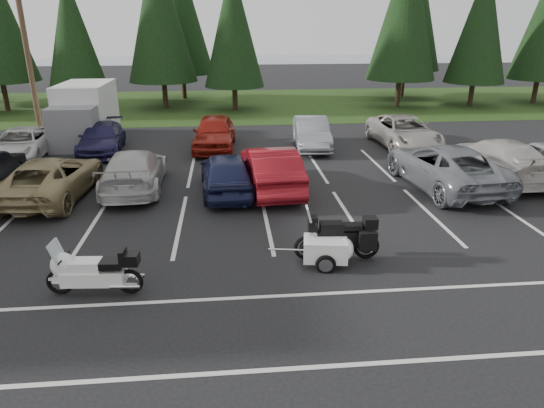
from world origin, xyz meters
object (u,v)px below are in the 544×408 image
Objects in this scene: car_near_6 at (445,166)px; car_far_2 at (214,133)px; car_far_1 at (102,138)px; car_far_4 at (404,132)px; car_near_7 at (497,159)px; cargo_trailer at (325,252)px; car_near_3 at (134,170)px; car_near_2 at (52,178)px; touring_motorcycle at (93,268)px; car_far_3 at (312,133)px; car_far_0 at (22,144)px; adventure_motorcycle at (337,233)px; car_near_5 at (271,169)px; utility_pole at (27,49)px; box_truck at (82,114)px; car_near_4 at (226,173)px.

car_near_6 is 11.03m from car_far_2.
car_far_4 is at bearing -5.90° from car_far_1.
cargo_trailer is at bearing 37.24° from car_near_7.
car_near_3 is 3.18× the size of cargo_trailer.
touring_motorcycle is at bearing 118.31° from car_near_2.
car_far_2 is 1.07× the size of car_far_3.
car_far_0 is (-20.08, 4.97, -0.13)m from car_near_7.
car_far_0 is 3.49m from car_far_1.
cargo_trailer is (3.03, -12.54, -0.44)m from car_far_2.
car_far_4 reaches higher than car_far_3.
car_near_7 is at bearing -73.55° from car_far_4.
adventure_motorcycle reaches higher than car_far_4.
car_near_5 is at bearing -68.07° from car_far_2.
car_near_2 is at bearing -127.39° from car_far_2.
car_far_0 is at bearing -31.37° from car_near_5.
car_far_4 is (14.79, -0.23, 0.07)m from car_far_1.
car_near_2 is (3.12, -8.11, -3.96)m from utility_pole.
car_far_2 is at bearing -117.74° from car_near_3.
car_far_0 is 13.57m from car_far_3.
box_truck is 17.53m from adventure_motorcycle.
car_near_6 reaches higher than car_near_2.
box_truck is 1.09× the size of car_near_3.
car_near_6 is at bearing -98.63° from car_far_4.
box_truck is 3.64m from car_far_0.
touring_motorcycle is at bearing 51.66° from car_near_5.
car_near_2 is at bearing -69.00° from utility_pole.
box_truck is 11.76m from car_far_3.
box_truck reaches higher than car_near_4.
car_near_2 reaches higher than cargo_trailer.
box_truck reaches higher than car_near_3.
car_near_3 is 1.10× the size of car_far_1.
car_far_3 reaches higher than touring_motorcycle.
car_near_7 reaches higher than car_far_0.
car_near_4 reaches higher than car_far_1.
utility_pole is 16.71m from touring_motorcycle.
car_near_6 reaches higher than touring_motorcycle.
utility_pole reaches higher than adventure_motorcycle.
car_near_7 is at bearing -24.18° from car_far_2.
adventure_motorcycle is at bearing -92.92° from car_far_3.
car_near_6 is (17.49, -8.25, -3.88)m from utility_pole.
car_near_5 is at bearing 104.67° from adventure_motorcycle.
car_near_4 is 8.21m from car_near_6.
utility_pole is 5.57× the size of cargo_trailer.
car_near_2 is 2.12× the size of adventure_motorcycle.
car_near_6 reaches higher than car_near_3.
car_far_4 is 2.19× the size of touring_motorcycle.
car_near_3 is 5.08m from car_near_5.
car_far_3 is (10.40, 6.32, 0.00)m from car_near_2.
car_far_1 is at bearing -26.95° from utility_pole.
car_far_1 is 1.04× the size of car_far_3.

